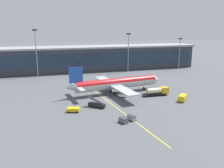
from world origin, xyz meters
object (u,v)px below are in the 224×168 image
Objects in this scene: pushback_tug at (74,109)px; baggage_cart_0 at (123,120)px; fuel_tanker at (157,91)px; main_airliner at (117,83)px; crew_van at (182,98)px; belt_loader at (97,104)px; baggage_cart_1 at (131,118)px.

baggage_cart_0 reaches higher than pushback_tug.
fuel_tanker reaches higher than pushback_tug.
main_airliner is 4.04× the size of fuel_tanker.
crew_van is 32.35m from belt_loader.
fuel_tanker is 10.84m from crew_van.
fuel_tanker is 27.39m from belt_loader.
crew_van is 30.74m from baggage_cart_0.
belt_loader is (-32.27, 2.23, -0.32)m from crew_van.
baggage_cart_0 is (-7.55, -30.37, -3.36)m from main_airliner.
baggage_cart_1 is at bearing -98.91° from main_airliner.
fuel_tanker is 1.83× the size of belt_loader.
main_airliner is 26.83m from crew_van.
baggage_cart_0 is (-27.83, -13.03, -0.53)m from crew_van.
baggage_cart_0 is 3.20m from baggage_cart_1.
baggage_cart_1 is at bearing 21.65° from baggage_cart_0.
pushback_tug is at bearing -165.14° from fuel_tanker.
pushback_tug is 40.44m from crew_van.
main_airliner is at bearing 150.59° from fuel_tanker.
crew_van reaches higher than baggage_cart_0.
fuel_tanker is (14.51, -8.18, -2.39)m from main_airliner.
fuel_tanker is 35.87m from pushback_tug.
crew_van is (5.78, -9.16, -0.43)m from fuel_tanker.
belt_loader reaches higher than baggage_cart_1.
belt_loader is at bearing -128.43° from main_airliner.
belt_loader is at bearing 176.04° from crew_van.
crew_van is at bearing -40.52° from main_airliner.
baggage_cart_0 is (-22.06, -22.20, -0.96)m from fuel_tanker.
baggage_cart_1 is at bearing -154.51° from crew_van.
fuel_tanker reaches higher than crew_van.
fuel_tanker is 28.40m from baggage_cart_1.
baggage_cart_0 is at bearing -45.89° from pushback_tug.
belt_loader is at bearing 15.53° from pushback_tug.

